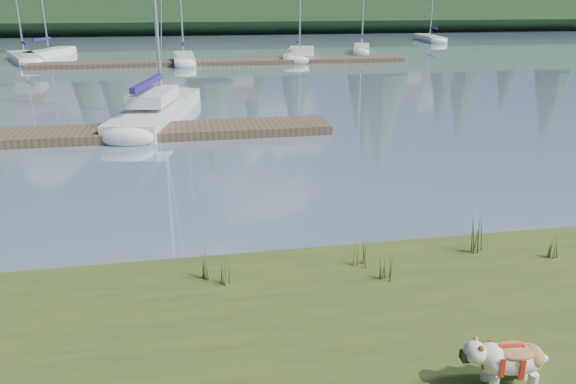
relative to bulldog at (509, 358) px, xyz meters
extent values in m
plane|color=#768EA0|center=(-2.40, 35.51, -0.72)|extent=(200.00, 200.00, 0.00)
cube|color=black|center=(-2.40, 78.51, 1.78)|extent=(200.00, 20.00, 5.00)
cylinder|color=silver|center=(-0.20, -0.09, -0.25)|extent=(0.11, 0.11, 0.22)
cylinder|color=silver|center=(-0.18, 0.13, -0.25)|extent=(0.11, 0.11, 0.22)
cylinder|color=silver|center=(0.24, -0.14, -0.25)|extent=(0.11, 0.11, 0.22)
cylinder|color=silver|center=(0.26, 0.08, -0.25)|extent=(0.11, 0.11, 0.22)
ellipsoid|color=silver|center=(0.04, 0.00, -0.02)|extent=(0.77, 0.45, 0.35)
ellipsoid|color=#A66E3E|center=(0.04, 0.00, 0.09)|extent=(0.55, 0.40, 0.12)
ellipsoid|color=silver|center=(-0.40, 0.05, 0.09)|extent=(0.29, 0.30, 0.26)
cube|color=black|center=(-0.51, 0.06, 0.05)|extent=(0.09, 0.14, 0.10)
cube|color=silver|center=(-4.36, 17.44, -0.50)|extent=(3.52, 8.27, 0.70)
ellipsoid|color=silver|center=(-3.50, 21.38, -0.50)|extent=(2.19, 2.52, 0.70)
cube|color=navy|center=(-4.62, 16.28, 0.83)|extent=(0.98, 3.62, 0.20)
cube|color=silver|center=(-4.46, 17.00, 0.23)|extent=(1.88, 3.14, 0.45)
cube|color=#4C3D2C|center=(-6.40, 14.51, -0.57)|extent=(16.00, 2.00, 0.30)
cube|color=#4C3D2C|center=(-0.40, 35.51, -0.57)|extent=(26.00, 2.20, 0.30)
cube|color=silver|center=(-14.43, 39.59, -0.50)|extent=(3.92, 7.05, 0.70)
ellipsoid|color=silver|center=(-15.66, 42.84, -0.50)|extent=(2.09, 2.31, 0.70)
cube|color=navy|center=(-14.10, 38.70, 0.68)|extent=(1.16, 2.65, 0.20)
cube|color=silver|center=(-13.51, 43.30, -0.50)|extent=(3.20, 6.27, 0.70)
ellipsoid|color=silver|center=(-12.57, 46.22, -0.50)|extent=(1.78, 2.00, 0.70)
cube|color=navy|center=(-13.76, 42.51, 0.68)|extent=(0.93, 2.39, 0.20)
cube|color=silver|center=(-3.10, 36.85, -0.50)|extent=(1.49, 6.19, 0.70)
ellipsoid|color=silver|center=(-3.15, 39.93, -0.50)|extent=(1.37, 1.70, 0.70)
cube|color=navy|center=(-3.09, 36.00, 0.68)|extent=(0.23, 2.46, 0.20)
cube|color=silver|center=(5.74, 38.78, -0.50)|extent=(4.01, 8.60, 0.70)
ellipsoid|color=silver|center=(6.83, 42.83, -0.50)|extent=(2.36, 2.68, 0.70)
cube|color=navy|center=(5.45, 37.67, 0.68)|extent=(1.06, 3.28, 0.20)
cube|color=silver|center=(11.82, 42.15, -0.50)|extent=(2.98, 5.75, 0.70)
ellipsoid|color=silver|center=(12.71, 44.83, -0.50)|extent=(1.65, 1.84, 0.70)
cube|color=navy|center=(11.58, 41.42, 0.68)|extent=(0.89, 2.19, 0.20)
cube|color=silver|center=(22.80, 52.88, -0.50)|extent=(2.66, 7.31, 0.70)
ellipsoid|color=silver|center=(23.32, 56.42, -0.50)|extent=(1.83, 2.16, 0.70)
cube|color=navy|center=(22.65, 51.92, 0.68)|extent=(0.62, 2.84, 0.20)
cone|color=#475B23|center=(-3.01, 2.98, -0.14)|extent=(0.03, 0.03, 0.45)
cone|color=brown|center=(-2.90, 2.91, -0.18)|extent=(0.03, 0.03, 0.36)
cone|color=#475B23|center=(-2.95, 3.01, -0.12)|extent=(0.03, 0.03, 0.50)
cone|color=brown|center=(-2.87, 2.95, -0.21)|extent=(0.03, 0.03, 0.32)
cone|color=#475B23|center=(-2.99, 2.90, -0.16)|extent=(0.03, 0.03, 0.41)
cone|color=#475B23|center=(-0.74, 3.21, -0.13)|extent=(0.03, 0.03, 0.48)
cone|color=brown|center=(-0.63, 3.14, -0.17)|extent=(0.03, 0.03, 0.38)
cone|color=#475B23|center=(-0.68, 3.24, -0.10)|extent=(0.03, 0.03, 0.53)
cone|color=brown|center=(-0.60, 3.18, -0.20)|extent=(0.03, 0.03, 0.33)
cone|color=#475B23|center=(-0.72, 3.13, -0.15)|extent=(0.03, 0.03, 0.43)
cone|color=#475B23|center=(1.34, 3.33, -0.03)|extent=(0.03, 0.03, 0.66)
cone|color=brown|center=(1.45, 3.26, -0.10)|extent=(0.03, 0.03, 0.53)
cone|color=#475B23|center=(1.40, 3.36, 0.00)|extent=(0.03, 0.03, 0.73)
cone|color=brown|center=(1.48, 3.30, -0.13)|extent=(0.03, 0.03, 0.46)
cone|color=#475B23|center=(1.36, 3.25, -0.07)|extent=(0.03, 0.03, 0.60)
cone|color=#475B23|center=(-3.25, 3.23, -0.12)|extent=(0.03, 0.03, 0.50)
cone|color=brown|center=(-3.14, 3.16, -0.17)|extent=(0.03, 0.03, 0.40)
cone|color=#475B23|center=(-3.19, 3.26, -0.09)|extent=(0.03, 0.03, 0.55)
cone|color=brown|center=(-3.11, 3.20, -0.19)|extent=(0.03, 0.03, 0.35)
cone|color=#475B23|center=(-3.23, 3.15, -0.14)|extent=(0.03, 0.03, 0.45)
cone|color=#475B23|center=(-0.52, 2.64, -0.15)|extent=(0.03, 0.03, 0.44)
cone|color=brown|center=(-0.41, 2.57, -0.19)|extent=(0.03, 0.03, 0.35)
cone|color=#475B23|center=(-0.46, 2.67, -0.12)|extent=(0.03, 0.03, 0.48)
cone|color=brown|center=(-0.38, 2.61, -0.21)|extent=(0.03, 0.03, 0.31)
cone|color=#475B23|center=(-0.50, 2.56, -0.17)|extent=(0.03, 0.03, 0.39)
cone|color=#475B23|center=(2.52, 2.85, -0.13)|extent=(0.03, 0.03, 0.48)
cone|color=brown|center=(2.63, 2.78, -0.17)|extent=(0.03, 0.03, 0.38)
cone|color=#475B23|center=(2.58, 2.88, -0.10)|extent=(0.03, 0.03, 0.53)
cone|color=brown|center=(2.66, 2.82, -0.20)|extent=(0.03, 0.03, 0.33)
cone|color=#475B23|center=(2.54, 2.77, -0.15)|extent=(0.03, 0.03, 0.43)
cube|color=#33281C|center=(-2.40, 3.91, -0.65)|extent=(60.00, 0.50, 0.14)
camera|label=1|loc=(-3.40, -4.73, 3.81)|focal=35.00mm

